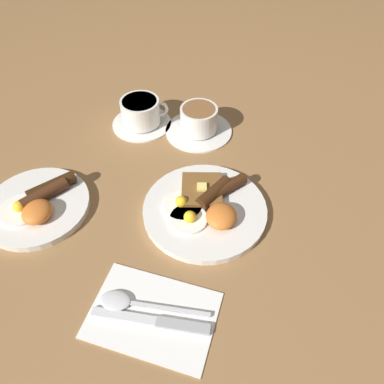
% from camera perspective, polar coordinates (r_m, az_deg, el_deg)
% --- Properties ---
extents(ground_plane, '(3.00, 3.00, 0.00)m').
position_cam_1_polar(ground_plane, '(0.77, 1.94, -3.09)').
color(ground_plane, olive).
extents(breakfast_plate_near, '(0.25, 0.25, 0.04)m').
position_cam_1_polar(breakfast_plate_near, '(0.76, 2.12, -2.31)').
color(breakfast_plate_near, silver).
rests_on(breakfast_plate_near, ground_plane).
extents(breakfast_plate_far, '(0.21, 0.21, 0.04)m').
position_cam_1_polar(breakfast_plate_far, '(0.83, -22.47, -1.81)').
color(breakfast_plate_far, silver).
rests_on(breakfast_plate_far, ground_plane).
extents(teacup_near, '(0.17, 0.17, 0.07)m').
position_cam_1_polar(teacup_near, '(0.94, 1.05, 10.62)').
color(teacup_near, silver).
rests_on(teacup_near, ground_plane).
extents(teacup_far, '(0.15, 0.15, 0.07)m').
position_cam_1_polar(teacup_far, '(0.97, -7.76, 11.72)').
color(teacup_far, silver).
rests_on(teacup_far, ground_plane).
extents(napkin, '(0.15, 0.21, 0.01)m').
position_cam_1_polar(napkin, '(0.65, -6.02, -18.08)').
color(napkin, white).
rests_on(napkin, ground_plane).
extents(knife, '(0.03, 0.20, 0.01)m').
position_cam_1_polar(knife, '(0.64, -5.34, -19.04)').
color(knife, silver).
rests_on(knife, napkin).
extents(spoon, '(0.04, 0.19, 0.01)m').
position_cam_1_polar(spoon, '(0.66, -10.02, -16.18)').
color(spoon, silver).
rests_on(spoon, napkin).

